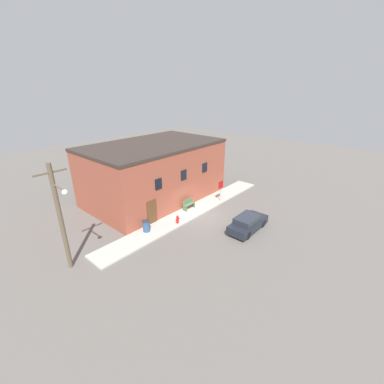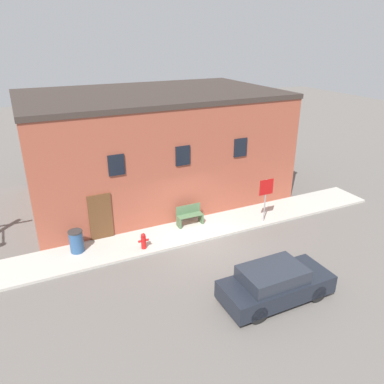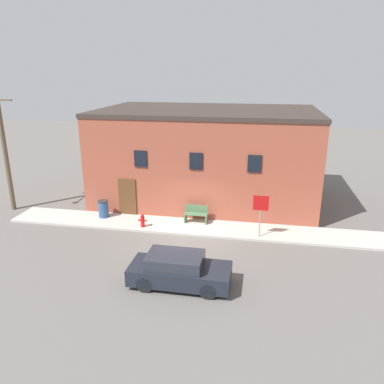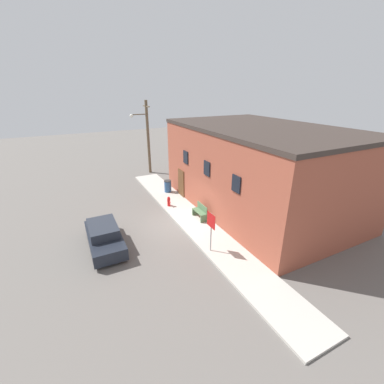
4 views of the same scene
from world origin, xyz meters
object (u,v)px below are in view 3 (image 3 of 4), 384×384
Objects in this scene: stop_sign at (261,208)px; utility_pole at (3,148)px; fire_hydrant at (142,221)px; bench at (196,214)px; trash_bin at (103,209)px; parked_car at (179,270)px.

utility_pole is (-14.54, 1.37, 2.12)m from stop_sign.
stop_sign is at bearing -0.95° from fire_hydrant.
bench is at bearing -0.77° from utility_pole.
utility_pole reaches higher than fire_hydrant.
parked_car is (5.61, -5.86, 0.03)m from trash_bin.
bench reaches higher than fire_hydrant.
parked_car is (11.54, -6.18, -3.12)m from utility_pole.
fire_hydrant is 0.57× the size of bench.
parked_car is at bearing -86.32° from bench.
stop_sign is 0.55× the size of parked_car.
fire_hydrant is 0.33× the size of stop_sign.
trash_bin is at bearing 133.76° from parked_car.
parked_car reaches higher than trash_bin.
trash_bin is 8.11m from parked_car.
bench is (2.65, 1.12, 0.10)m from fire_hydrant.
bench is at bearing 160.17° from stop_sign.
utility_pole reaches higher than stop_sign.
stop_sign is at bearing 58.09° from parked_car.
stop_sign is 0.31× the size of utility_pole.
stop_sign is 3.75m from bench.
trash_bin is 0.14× the size of utility_pole.
utility_pole is (-5.93, 0.32, 3.15)m from trash_bin.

